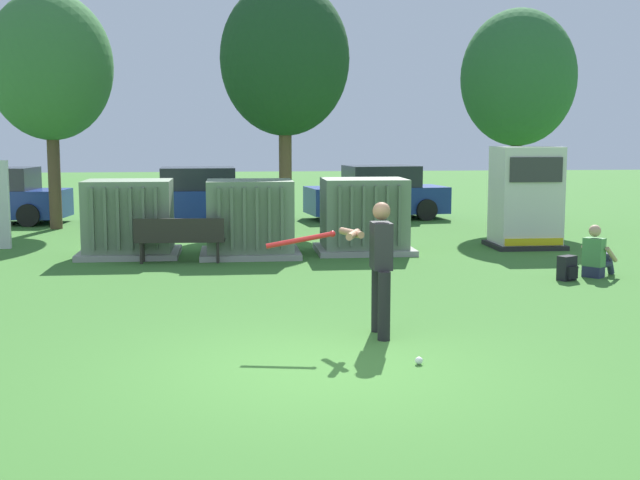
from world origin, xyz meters
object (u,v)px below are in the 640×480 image
object	(u,v)px
transformer_west	(129,219)
sports_ball	(419,361)
transformer_mid_east	(364,217)
batter	(377,262)
parked_car_left_of_center	(194,197)
backpack	(567,268)
seated_spectator	(596,256)
park_bench	(180,237)
parked_car_right_of_center	(378,194)
generator_enclosure	(526,198)
transformer_mid_west	(250,219)

from	to	relation	value
transformer_west	sports_ball	bearing A→B (deg)	-64.58
transformer_west	transformer_mid_east	xyz separation A→B (m)	(5.06, 0.05, 0.00)
batter	parked_car_left_of_center	xyz separation A→B (m)	(-2.92, 14.07, -0.22)
transformer_west	batter	xyz separation A→B (m)	(4.02, -7.58, 0.19)
batter	backpack	bearing A→B (deg)	42.35
transformer_west	seated_spectator	xyz separation A→B (m)	(8.79, -3.52, -0.41)
park_bench	batter	bearing A→B (deg)	-65.91
park_bench	backpack	distance (m)	7.52
transformer_west	transformer_mid_east	bearing A→B (deg)	0.55
backpack	parked_car_right_of_center	size ratio (longest dim) A/B	0.10
batter	backpack	size ratio (longest dim) A/B	3.95
seated_spectator	parked_car_left_of_center	size ratio (longest dim) A/B	0.23
parked_car_left_of_center	transformer_mid_east	bearing A→B (deg)	-58.43
sports_ball	parked_car_right_of_center	xyz separation A→B (m)	(2.33, 16.17, 0.71)
transformer_mid_east	parked_car_left_of_center	xyz separation A→B (m)	(-3.96, 6.44, -0.04)
park_bench	sports_ball	xyz separation A→B (m)	(3.15, -7.88, -0.49)
seated_spectator	parked_car_left_of_center	distance (m)	12.63
transformer_mid_east	backpack	size ratio (longest dim) A/B	4.77
seated_spectator	park_bench	bearing A→B (deg)	162.57
parked_car_right_of_center	generator_enclosure	bearing A→B (deg)	-71.46
generator_enclosure	seated_spectator	xyz separation A→B (m)	(-0.06, -3.98, -0.76)
seated_spectator	parked_car_right_of_center	xyz separation A→B (m)	(-2.19, 10.70, 0.38)
generator_enclosure	parked_car_left_of_center	distance (m)	9.83
backpack	parked_car_right_of_center	world-z (taller)	parked_car_right_of_center
sports_ball	batter	bearing A→B (deg)	100.20
transformer_mid_west	parked_car_left_of_center	xyz separation A→B (m)	(-1.46, 6.76, -0.04)
backpack	parked_car_right_of_center	xyz separation A→B (m)	(-1.51, 11.04, 0.54)
seated_spectator	sports_ball	bearing A→B (deg)	-129.58
sports_ball	generator_enclosure	bearing A→B (deg)	64.12
seated_spectator	transformer_west	bearing A→B (deg)	158.20
generator_enclosure	backpack	bearing A→B (deg)	-99.76
parked_car_right_of_center	park_bench	bearing A→B (deg)	-123.44
generator_enclosure	batter	distance (m)	9.39
park_bench	backpack	world-z (taller)	park_bench
generator_enclosure	sports_ball	size ratio (longest dim) A/B	25.56
transformer_mid_west	sports_ball	size ratio (longest dim) A/B	23.33
backpack	parked_car_left_of_center	world-z (taller)	parked_car_left_of_center
batter	parked_car_right_of_center	distance (m)	14.99
transformer_mid_west	generator_enclosure	distance (m)	6.35
transformer_mid_west	batter	world-z (taller)	batter
transformer_mid_east	park_bench	size ratio (longest dim) A/B	1.16
generator_enclosure	batter	bearing A→B (deg)	-121.01
transformer_west	sports_ball	world-z (taller)	transformer_west
sports_ball	transformer_mid_east	bearing A→B (deg)	85.03
transformer_west	sports_ball	xyz separation A→B (m)	(4.27, -8.99, -0.74)
sports_ball	backpack	distance (m)	6.41
park_bench	parked_car_right_of_center	distance (m)	9.94
batter	seated_spectator	xyz separation A→B (m)	(4.77, 4.07, -0.60)
park_bench	parked_car_right_of_center	bearing A→B (deg)	56.56
transformer_mid_east	sports_ball	world-z (taller)	transformer_mid_east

